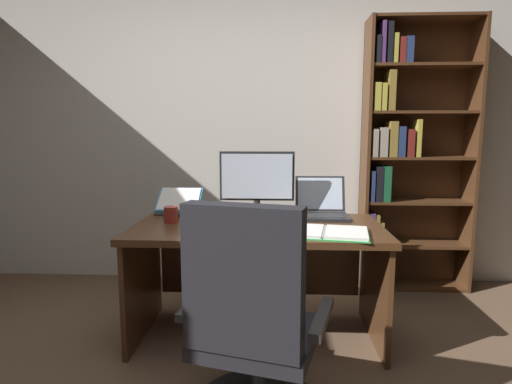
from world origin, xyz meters
The scene contains 13 objects.
wall_back centered at (0.00, 1.99, 1.30)m, with size 5.68×0.12×2.60m, color beige.
desk centered at (0.10, 0.94, 0.52)m, with size 1.52×0.78×0.71m.
bookshelf centered at (1.25, 1.78, 1.09)m, with size 0.86×0.28×2.15m.
office_chair centered at (0.12, 0.02, 0.43)m, with size 0.69×0.60×1.01m.
monitor centered at (0.09, 1.13, 0.94)m, with size 0.50×0.16×0.44m.
laptop centered at (0.52, 1.14, 0.77)m, with size 0.34×0.34×0.26m.
keyboard centered at (0.09, 0.71, 0.73)m, with size 0.42×0.15×0.02m, color #232326.
computer_mouse centered at (-0.21, 0.71, 0.73)m, with size 0.06×0.10×0.04m, color #232326.
reading_stand_with_book centered at (-0.46, 1.20, 0.80)m, with size 0.30×0.28×0.17m.
open_binder centered at (0.48, 0.66, 0.73)m, with size 0.53×0.39×0.02m.
notepad centered at (0.28, 0.93, 0.72)m, with size 0.15×0.21×0.01m, color white.
pen centered at (0.30, 0.93, 0.73)m, with size 0.01×0.01×0.14m, color black.
coffee_mug centered at (-0.44, 0.92, 0.76)m, with size 0.09×0.09×0.10m, color maroon.
Camera 1 is at (0.21, -1.65, 1.28)m, focal length 29.56 mm.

